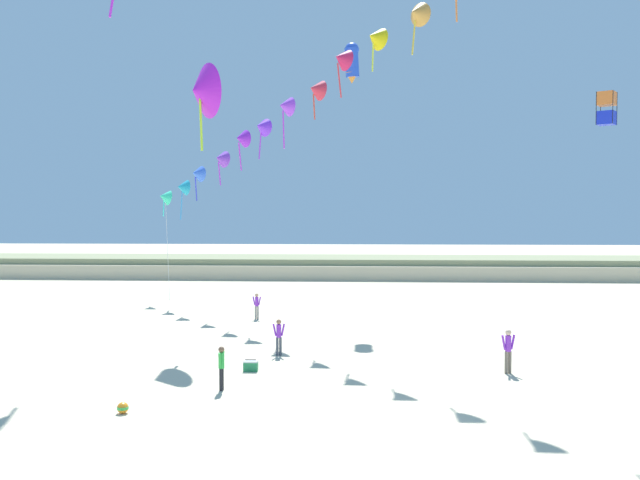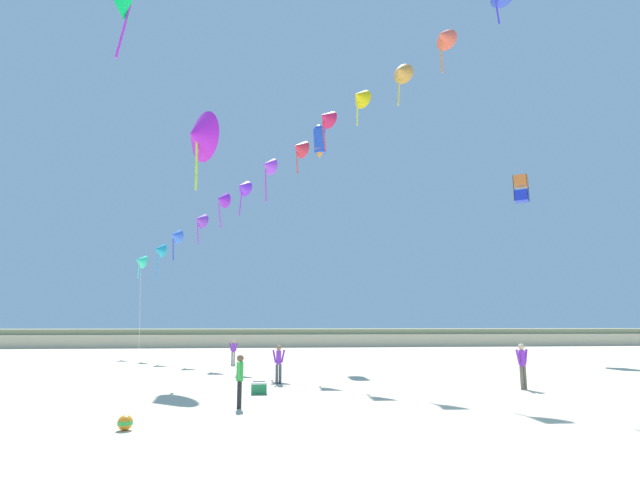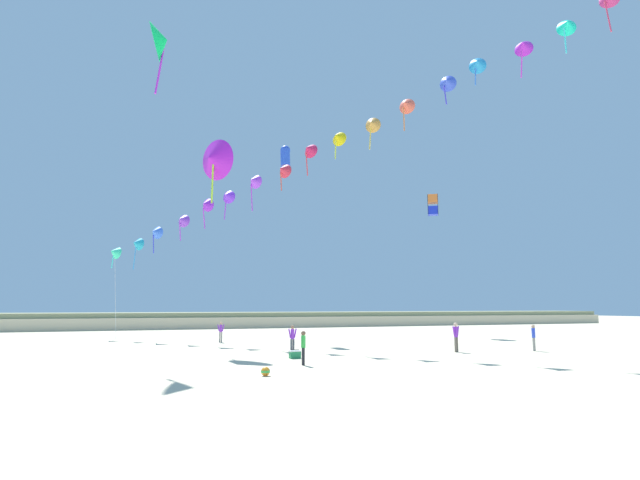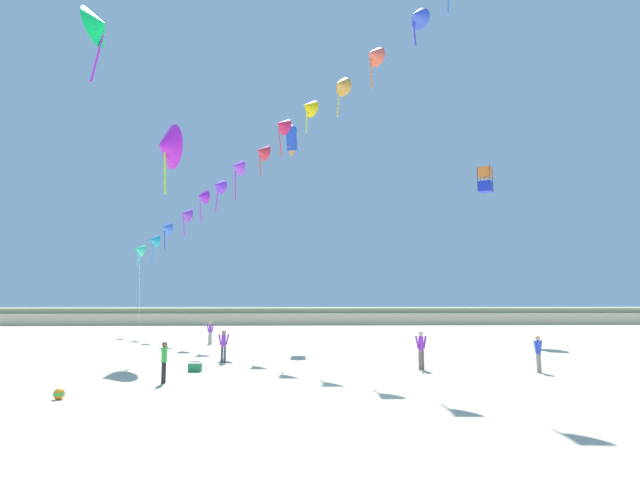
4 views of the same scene
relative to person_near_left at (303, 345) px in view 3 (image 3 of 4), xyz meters
name	(u,v)px [view 3 (image 3 of 4)]	position (x,y,z in m)	size (l,w,h in m)	color
ground_plane	(443,370)	(5.17, -3.72, -0.92)	(240.00, 240.00, 0.00)	beige
dune_ridge	(234,320)	(5.17, 44.81, 0.06)	(120.00, 10.22, 1.96)	beige
person_near_left	(303,345)	(0.00, 0.00, 0.00)	(0.22, 0.56, 1.59)	black
person_near_right	(221,330)	(-1.19, 16.38, -0.02)	(0.55, 0.21, 1.56)	gray
person_mid_center	(292,337)	(1.36, 6.06, 0.02)	(0.57, 0.22, 1.63)	#474C56
person_far_left	(456,335)	(10.84, 3.19, 0.10)	(0.61, 0.27, 1.76)	#726656
person_far_right	(534,336)	(15.83, 2.16, 0.01)	(0.53, 0.34, 1.61)	gray
kite_banner_string	(310,153)	(4.12, 10.99, 13.07)	(28.25, 30.42, 21.19)	#37E7AF
large_kite_low_lead	(433,205)	(20.39, 19.70, 12.01)	(1.40, 1.40, 2.05)	#192CCC
large_kite_mid_trail	(285,158)	(4.48, 18.58, 14.88)	(1.28, 1.30, 2.54)	blue
large_kite_high_solo	(213,159)	(-3.04, 10.08, 11.62)	(2.59, 2.88, 4.44)	#B51ED3
large_kite_outer_drift	(161,41)	(-6.74, 8.34, 18.39)	(1.76, 2.62, 4.92)	#0DED62
beach_cooler	(295,354)	(0.57, 3.07, -0.71)	(0.58, 0.41, 0.46)	#23844C
beach_ball	(265,371)	(-2.57, -2.95, -0.74)	(0.36, 0.36, 0.36)	orange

